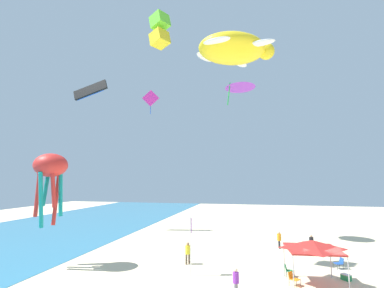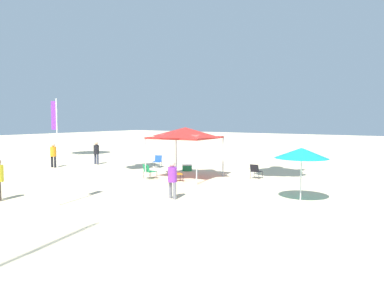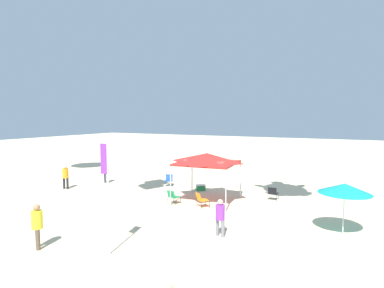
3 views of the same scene
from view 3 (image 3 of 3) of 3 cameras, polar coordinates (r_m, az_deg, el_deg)
ground at (r=19.89m, az=3.24°, el=-9.86°), size 120.00×120.00×0.10m
canopy_tent at (r=18.92m, az=2.70°, el=-2.60°), size 3.57×3.54×2.87m
beach_umbrella at (r=15.19m, az=25.41°, el=-7.12°), size 2.18×2.18×2.20m
folding_chair_right_of_tent at (r=18.02m, az=1.66°, el=-9.70°), size 0.79×0.81×0.82m
folding_chair_near_cooler at (r=18.71m, az=-3.40°, el=-9.16°), size 0.62×0.70×0.82m
folding_chair_left_of_tent at (r=23.49m, az=-4.13°, el=-6.27°), size 0.69×0.76×0.82m
folding_chair_facing_ocean at (r=20.07m, az=14.12°, el=-8.33°), size 0.55×0.63×0.82m
cooler_box at (r=22.05m, az=1.54°, el=-7.72°), size 0.74×0.70×0.40m
banner_flag at (r=12.07m, az=-14.79°, el=-7.36°), size 0.36×0.06×4.14m
person_beachcomber at (r=13.83m, az=-25.72°, el=-12.41°), size 0.41×0.41×1.72m
person_kite_handler at (r=13.79m, az=5.00°, el=-12.34°), size 0.42×0.38×1.58m
person_far_stroller at (r=24.05m, az=-21.48°, el=-5.09°), size 0.45×0.40×1.68m
person_near_umbrella at (r=25.26m, az=-14.96°, el=-4.48°), size 0.44×0.39×1.66m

